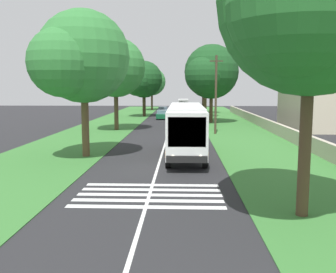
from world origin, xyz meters
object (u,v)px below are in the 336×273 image
object	(u,v)px
roadside_tree_left_2	(151,82)
roadside_tree_right_0	(305,8)
roadside_tree_left_0	(114,69)
roadside_tree_left_3	(142,80)
trailing_car_2	(162,115)
utility_pole	(216,94)
roadside_tree_right_3	(210,73)
trailing_car_3	(163,111)
roadside_tree_right_1	(203,71)
trailing_car_0	(185,123)
coach_bus	(186,127)
trailing_car_1	(182,118)
roadside_tree_left_1	(80,59)
roadside_tree_right_2	(205,78)
trailing_minibus_0	(183,104)
roadside_building	(326,103)

from	to	relation	value
roadside_tree_left_2	roadside_tree_right_0	bearing A→B (deg)	-170.62
roadside_tree_left_0	roadside_tree_left_3	bearing A→B (deg)	-2.95
trailing_car_2	utility_pole	distance (m)	20.96
roadside_tree_right_0	utility_pole	distance (m)	26.04
roadside_tree_left_3	roadside_tree_right_3	size ratio (longest dim) A/B	0.87
trailing_car_3	roadside_tree_left_3	distance (m)	8.24
roadside_tree_right_1	trailing_car_0	bearing A→B (deg)	169.91
roadside_tree_left_2	coach_bus	bearing A→B (deg)	-172.80
trailing_car_1	roadside_tree_left_1	xyz separation A→B (m)	(-26.35, 7.21, 6.30)
roadside_tree_left_2	roadside_tree_right_3	world-z (taller)	roadside_tree_right_3
trailing_car_0	trailing_car_2	bearing A→B (deg)	14.39
trailing_car_0	roadside_tree_right_0	distance (m)	32.75
roadside_tree_right_2	trailing_minibus_0	bearing A→B (deg)	30.09
roadside_tree_right_3	roadside_building	size ratio (longest dim) A/B	0.89
trailing_car_0	utility_pole	bearing A→B (deg)	-151.22
roadside_building	roadside_tree_left_3	bearing A→B (deg)	52.82
trailing_car_0	trailing_car_3	distance (m)	23.88
trailing_car_0	trailing_minibus_0	xyz separation A→B (m)	(33.65, 0.10, 0.88)
roadside_tree_left_0	utility_pole	bearing A→B (deg)	-107.17
roadside_tree_right_2	roadside_building	xyz separation A→B (m)	(-26.66, -13.10, -3.53)
roadside_tree_left_0	roadside_tree_right_3	world-z (taller)	roadside_tree_right_3
trailing_minibus_0	roadside_tree_right_2	xyz separation A→B (m)	(-6.95, -4.03, 5.15)
trailing_car_2	roadside_tree_left_0	distance (m)	17.86
coach_bus	roadside_tree_left_3	distance (m)	38.46
trailing_car_3	trailing_minibus_0	distance (m)	10.81
roadside_tree_left_3	coach_bus	bearing A→B (deg)	-169.33
trailing_minibus_0	roadside_tree_right_1	distance (m)	18.14
roadside_building	roadside_tree_left_2	bearing A→B (deg)	33.24
trailing_car_2	roadside_tree_right_2	xyz separation A→B (m)	(13.08, -7.42, 6.03)
trailing_car_1	roadside_tree_right_0	world-z (taller)	roadside_tree_right_0
trailing_car_1	roadside_tree_left_1	world-z (taller)	roadside_tree_left_1
trailing_car_0	roadside_tree_right_2	size ratio (longest dim) A/B	0.44
coach_bus	trailing_car_0	world-z (taller)	coach_bus
trailing_car_3	coach_bus	bearing A→B (deg)	-174.89
roadside_building	utility_pole	bearing A→B (deg)	113.26
roadside_tree_left_2	roadside_tree_left_0	bearing A→B (deg)	178.47
trailing_car_0	roadside_tree_left_3	size ratio (longest dim) A/B	0.45
roadside_tree_right_3	roadside_tree_left_0	bearing A→B (deg)	129.07
roadside_tree_right_1	trailing_car_3	bearing A→B (deg)	45.84
trailing_car_3	trailing_car_2	bearing A→B (deg)	-177.74
coach_bus	trailing_car_0	size ratio (longest dim) A/B	2.60
trailing_car_0	roadside_tree_left_2	world-z (taller)	roadside_tree_left_2
trailing_car_0	trailing_car_1	size ratio (longest dim) A/B	1.00
roadside_tree_right_1	trailing_minibus_0	bearing A→B (deg)	10.47
roadside_tree_left_3	utility_pole	xyz separation A→B (m)	(-24.26, -10.38, -1.84)
trailing_car_3	roadside_tree_left_1	world-z (taller)	roadside_tree_left_1
roadside_tree_left_3	roadside_tree_right_2	distance (m)	13.86
roadside_tree_left_1	utility_pole	distance (m)	17.68
trailing_minibus_0	utility_pole	world-z (taller)	utility_pole
coach_bus	trailing_car_2	xyz separation A→B (m)	(32.83, 3.43, -1.48)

